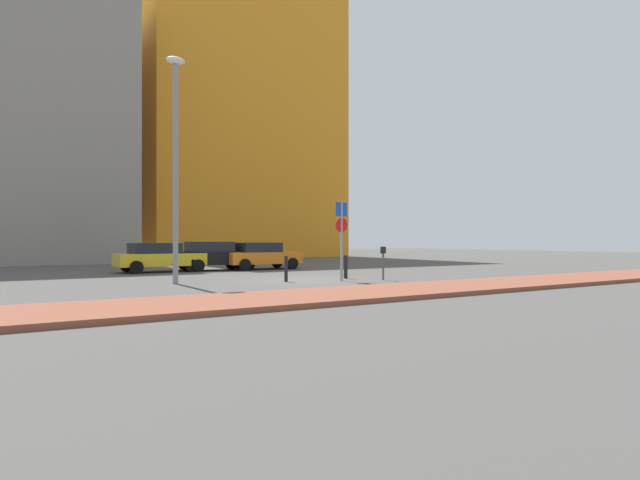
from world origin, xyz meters
name	(u,v)px	position (x,y,z in m)	size (l,w,h in m)	color
ground_plane	(302,280)	(0.00, 0.00, 0.00)	(120.00, 120.00, 0.00)	#4C4947
sidewalk_brick	(400,291)	(0.00, -6.11, 0.07)	(40.00, 3.33, 0.14)	brown
parked_car_yellow	(161,257)	(-3.65, 8.20, 0.78)	(4.62, 2.23, 1.48)	gold
parked_car_black	(214,255)	(-0.77, 8.25, 0.81)	(4.60, 2.32, 1.54)	black
parked_car_orange	(261,255)	(1.72, 7.72, 0.78)	(4.24, 2.10, 1.49)	orange
parking_sign_post	(341,231)	(1.08, -1.27, 1.99)	(0.60, 0.10, 3.16)	gray
parking_meter	(383,258)	(2.76, -1.82, 0.88)	(0.18, 0.14, 1.36)	#4C4C51
street_lamp	(176,153)	(-4.96, 0.82, 4.88)	(0.70, 0.36, 8.47)	gray
traffic_bollard_near	(346,267)	(1.94, -0.31, 0.49)	(0.17, 0.17, 0.98)	black
traffic_bollard_mid	(286,269)	(-1.03, -0.54, 0.51)	(0.13, 0.13, 1.01)	black
building_colorful_midrise	(235,120)	(9.17, 29.93, 13.76)	(18.67, 13.15, 27.52)	orange
building_under_construction	(31,132)	(-8.83, 26.19, 9.85)	(12.95, 15.42, 19.70)	gray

